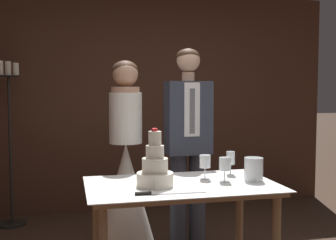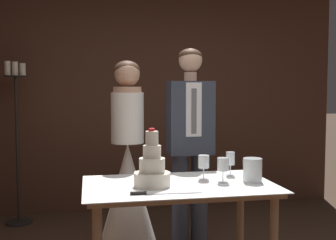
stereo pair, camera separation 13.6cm
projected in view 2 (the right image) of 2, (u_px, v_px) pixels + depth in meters
The scene contains 11 objects.
wall_back at pixel (153, 101), 5.02m from camera, with size 4.48×0.12×2.55m, color #472B1E.
cake_table at pixel (179, 198), 2.89m from camera, with size 1.30×0.79×0.77m.
tiered_cake at pixel (152, 169), 2.80m from camera, with size 0.25×0.25×0.39m.
cake_knife at pixel (152, 193), 2.59m from camera, with size 0.45×0.05×0.02m.
wine_glass_near at pixel (204, 163), 3.01m from camera, with size 0.08×0.08×0.18m.
wine_glass_middle at pixel (230, 160), 3.15m from camera, with size 0.07×0.07×0.18m.
wine_glass_far at pixel (223, 166), 2.92m from camera, with size 0.08×0.08×0.17m.
hurricane_candle at pixel (252, 170), 2.95m from camera, with size 0.13×0.13×0.17m.
bride at pixel (128, 182), 3.63m from camera, with size 0.54×0.54×1.66m.
groom at pixel (190, 138), 3.70m from camera, with size 0.39×0.25×1.77m.
candle_stand at pixel (17, 140), 4.41m from camera, with size 0.28×0.28×1.71m.
Camera 2 is at (-0.77, -2.50, 1.42)m, focal length 45.00 mm.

